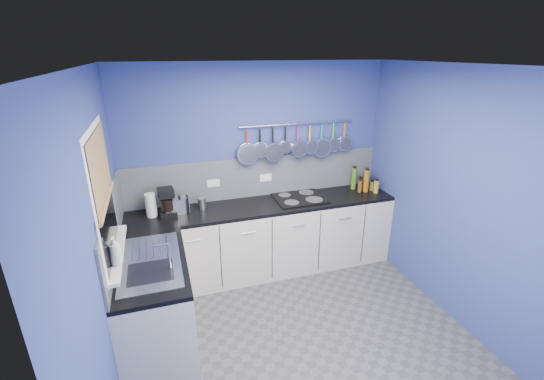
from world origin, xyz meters
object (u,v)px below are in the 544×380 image
soap_bottle_a (115,251)px  canister (202,203)px  toaster (175,206)px  soap_bottle_b (116,253)px  hob (299,198)px  paper_towel (151,205)px  coffee_maker (167,202)px

soap_bottle_a → canister: bearing=56.2°
soap_bottle_a → toaster: size_ratio=0.89×
soap_bottle_a → soap_bottle_b: 0.04m
hob → paper_towel: bearing=179.7°
soap_bottle_a → soap_bottle_b: soap_bottle_a is taller
paper_towel → hob: bearing=-0.3°
coffee_maker → toaster: (0.09, 0.04, -0.07)m
canister → hob: size_ratio=0.22×
toaster → canister: bearing=-11.1°
paper_towel → hob: (1.73, -0.01, -0.12)m
soap_bottle_b → paper_towel: size_ratio=0.66×
paper_towel → toaster: (0.26, 0.01, -0.04)m
soap_bottle_a → canister: soap_bottle_a is taller
coffee_maker → canister: coffee_maker is taller
toaster → hob: (1.48, -0.02, -0.08)m
coffee_maker → hob: size_ratio=0.51×
paper_towel → canister: 0.56m
soap_bottle_a → canister: 1.47m
soap_bottle_b → toaster: bearing=66.0°
paper_towel → canister: (0.55, 0.04, -0.06)m
coffee_maker → hob: 1.57m
toaster → hob: size_ratio=0.44×
soap_bottle_a → hob: size_ratio=0.39×
toaster → paper_towel: bearing=166.9°
soap_bottle_b → hob: size_ratio=0.28×
soap_bottle_a → hob: (1.99, 1.16, -0.26)m
soap_bottle_b → hob: 2.31m
hob → soap_bottle_b: bearing=-150.3°
toaster → coffee_maker: bearing=-171.6°
hob → canister: bearing=177.9°
soap_bottle_b → hob: soap_bottle_b is taller
soap_bottle_a → soap_bottle_b: size_ratio=1.39×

